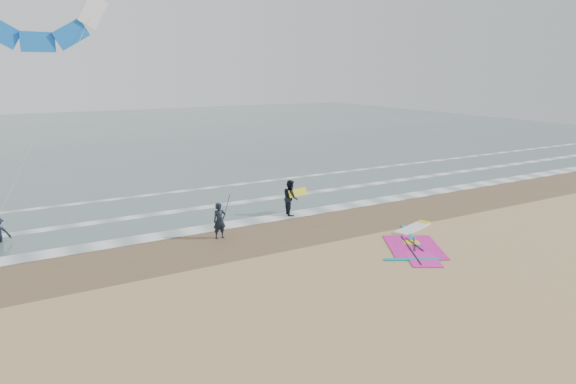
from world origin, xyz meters
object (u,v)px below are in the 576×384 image
windsurf_rig (415,242)px  person_walking (290,198)px  person_standing (220,221)px  surf_kite (36,26)px

windsurf_rig → person_walking: (-2.58, 6.75, 0.93)m
windsurf_rig → person_walking: person_walking is taller
person_standing → surf_kite: surf_kite is taller
person_walking → surf_kite: bearing=83.3°
person_walking → person_standing: bearing=125.9°
person_standing → surf_kite: (-6.24, 6.35, 8.77)m
person_walking → surf_kite: size_ratio=0.19×
windsurf_rig → person_walking: 7.28m
windsurf_rig → person_walking: bearing=110.9°
person_standing → person_walking: 5.14m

